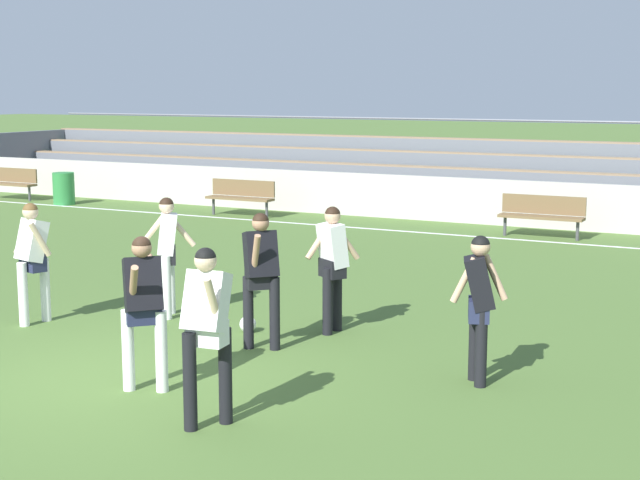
{
  "coord_description": "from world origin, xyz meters",
  "views": [
    {
      "loc": [
        6.65,
        -7.91,
        3.18
      ],
      "look_at": [
        0.22,
        4.56,
        0.92
      ],
      "focal_mm": 53.33,
      "sensor_mm": 36.0,
      "label": 1
    }
  ],
  "objects_px": {
    "trash_bin": "(64,189)",
    "player_white_wide_left": "(207,321)",
    "bench_near_wall_gap": "(542,212)",
    "soccer_ball": "(248,324)",
    "player_white_on_ball": "(32,252)",
    "player_dark_deep_cover": "(479,297)",
    "bench_centre_sideline": "(241,194)",
    "player_white_pressing_high": "(332,258)",
    "player_dark_overlapping": "(143,300)",
    "player_dark_challenging": "(261,268)",
    "bleacher_stand": "(393,169)",
    "bench_far_right": "(11,181)",
    "player_white_dropping_back": "(167,246)"
  },
  "relations": [
    {
      "from": "bench_far_right",
      "to": "player_white_pressing_high",
      "type": "height_order",
      "value": "player_white_pressing_high"
    },
    {
      "from": "bleacher_stand",
      "to": "player_white_pressing_high",
      "type": "xyz_separation_m",
      "value": [
        4.75,
        -13.26,
        0.03
      ]
    },
    {
      "from": "player_white_dropping_back",
      "to": "player_white_wide_left",
      "type": "height_order",
      "value": "player_white_wide_left"
    },
    {
      "from": "bench_near_wall_gap",
      "to": "player_dark_deep_cover",
      "type": "height_order",
      "value": "player_dark_deep_cover"
    },
    {
      "from": "trash_bin",
      "to": "soccer_ball",
      "type": "bearing_deg",
      "value": -38.93
    },
    {
      "from": "bench_near_wall_gap",
      "to": "player_white_dropping_back",
      "type": "bearing_deg",
      "value": -106.8
    },
    {
      "from": "player_dark_deep_cover",
      "to": "player_white_wide_left",
      "type": "xyz_separation_m",
      "value": [
        -1.85,
        -2.46,
        0.07
      ]
    },
    {
      "from": "player_white_wide_left",
      "to": "player_white_on_ball",
      "type": "height_order",
      "value": "player_white_wide_left"
    },
    {
      "from": "bench_near_wall_gap",
      "to": "player_white_wide_left",
      "type": "xyz_separation_m",
      "value": [
        0.11,
        -12.88,
        0.49
      ]
    },
    {
      "from": "player_white_on_ball",
      "to": "soccer_ball",
      "type": "xyz_separation_m",
      "value": [
        2.83,
        0.91,
        -0.87
      ]
    },
    {
      "from": "player_white_wide_left",
      "to": "soccer_ball",
      "type": "relative_size",
      "value": 7.83
    },
    {
      "from": "bleacher_stand",
      "to": "soccer_ball",
      "type": "distance_m",
      "value": 14.3
    },
    {
      "from": "bench_near_wall_gap",
      "to": "player_dark_overlapping",
      "type": "xyz_separation_m",
      "value": [
        -1.08,
        -12.29,
        0.44
      ]
    },
    {
      "from": "bench_near_wall_gap",
      "to": "player_white_pressing_high",
      "type": "xyz_separation_m",
      "value": [
        -0.41,
        -9.21,
        0.45
      ]
    },
    {
      "from": "bench_centre_sideline",
      "to": "player_dark_deep_cover",
      "type": "relative_size",
      "value": 1.11
    },
    {
      "from": "player_white_pressing_high",
      "to": "bench_far_right",
      "type": "bearing_deg",
      "value": 148.34
    },
    {
      "from": "bench_far_right",
      "to": "soccer_ball",
      "type": "bearing_deg",
      "value": -34.86
    },
    {
      "from": "player_dark_deep_cover",
      "to": "bench_centre_sideline",
      "type": "bearing_deg",
      "value": 132.4
    },
    {
      "from": "player_dark_challenging",
      "to": "player_dark_deep_cover",
      "type": "xyz_separation_m",
      "value": [
        2.78,
        -0.11,
        -0.04
      ]
    },
    {
      "from": "bench_far_right",
      "to": "player_dark_challenging",
      "type": "bearing_deg",
      "value": -35.4
    },
    {
      "from": "bleacher_stand",
      "to": "player_dark_challenging",
      "type": "relative_size",
      "value": 15.62
    },
    {
      "from": "trash_bin",
      "to": "player_white_wide_left",
      "type": "distance_m",
      "value": 18.37
    },
    {
      "from": "bench_centre_sideline",
      "to": "player_white_on_ball",
      "type": "relative_size",
      "value": 1.09
    },
    {
      "from": "bench_far_right",
      "to": "player_white_pressing_high",
      "type": "bearing_deg",
      "value": -31.66
    },
    {
      "from": "bench_near_wall_gap",
      "to": "soccer_ball",
      "type": "height_order",
      "value": "bench_near_wall_gap"
    },
    {
      "from": "player_white_on_ball",
      "to": "bleacher_stand",
      "type": "bearing_deg",
      "value": 93.63
    },
    {
      "from": "player_dark_challenging",
      "to": "player_white_on_ball",
      "type": "relative_size",
      "value": 1.02
    },
    {
      "from": "bleacher_stand",
      "to": "player_white_wide_left",
      "type": "height_order",
      "value": "bleacher_stand"
    },
    {
      "from": "bench_near_wall_gap",
      "to": "bench_centre_sideline",
      "type": "distance_m",
      "value": 7.56
    },
    {
      "from": "bench_near_wall_gap",
      "to": "bench_far_right",
      "type": "bearing_deg",
      "value": 180.0
    },
    {
      "from": "bench_near_wall_gap",
      "to": "player_dark_challenging",
      "type": "distance_m",
      "value": 10.36
    },
    {
      "from": "player_white_pressing_high",
      "to": "player_dark_deep_cover",
      "type": "xyz_separation_m",
      "value": [
        2.37,
        -1.22,
        -0.03
      ]
    },
    {
      "from": "player_white_pressing_high",
      "to": "player_dark_deep_cover",
      "type": "bearing_deg",
      "value": -27.18
    },
    {
      "from": "bench_near_wall_gap",
      "to": "player_dark_overlapping",
      "type": "relative_size",
      "value": 1.08
    },
    {
      "from": "player_white_dropping_back",
      "to": "trash_bin",
      "type": "bearing_deg",
      "value": 138.11
    },
    {
      "from": "player_dark_overlapping",
      "to": "soccer_ball",
      "type": "relative_size",
      "value": 7.55
    },
    {
      "from": "soccer_ball",
      "to": "trash_bin",
      "type": "bearing_deg",
      "value": 141.07
    },
    {
      "from": "bench_far_right",
      "to": "player_dark_deep_cover",
      "type": "xyz_separation_m",
      "value": [
        17.3,
        -10.42,
        0.42
      ]
    },
    {
      "from": "bench_far_right",
      "to": "player_white_dropping_back",
      "type": "distance_m",
      "value": 15.67
    },
    {
      "from": "player_white_wide_left",
      "to": "bench_near_wall_gap",
      "type": "bearing_deg",
      "value": 90.49
    },
    {
      "from": "trash_bin",
      "to": "player_dark_overlapping",
      "type": "height_order",
      "value": "player_dark_overlapping"
    },
    {
      "from": "player_white_pressing_high",
      "to": "player_dark_overlapping",
      "type": "distance_m",
      "value": 3.15
    },
    {
      "from": "player_dark_overlapping",
      "to": "player_white_on_ball",
      "type": "distance_m",
      "value": 3.56
    },
    {
      "from": "bench_far_right",
      "to": "player_white_pressing_high",
      "type": "xyz_separation_m",
      "value": [
        14.93,
        -9.21,
        0.45
      ]
    },
    {
      "from": "bench_centre_sideline",
      "to": "trash_bin",
      "type": "height_order",
      "value": "bench_centre_sideline"
    },
    {
      "from": "player_dark_overlapping",
      "to": "player_white_on_ball",
      "type": "height_order",
      "value": "player_dark_overlapping"
    },
    {
      "from": "player_dark_deep_cover",
      "to": "player_white_on_ball",
      "type": "distance_m",
      "value": 6.19
    },
    {
      "from": "bench_near_wall_gap",
      "to": "player_white_dropping_back",
      "type": "distance_m",
      "value": 9.89
    },
    {
      "from": "player_dark_overlapping",
      "to": "bleacher_stand",
      "type": "bearing_deg",
      "value": 104.01
    },
    {
      "from": "player_white_wide_left",
      "to": "soccer_ball",
      "type": "height_order",
      "value": "player_white_wide_left"
    }
  ]
}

